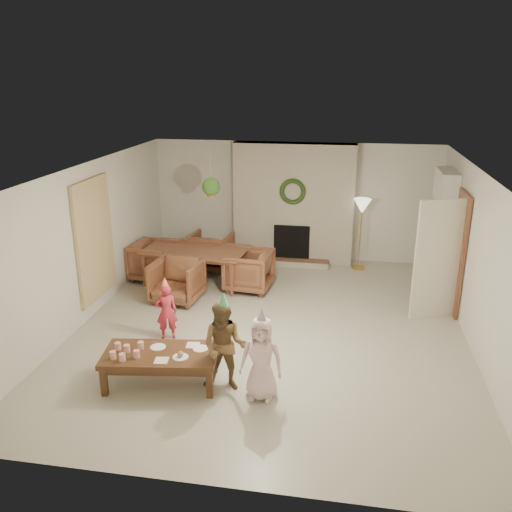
% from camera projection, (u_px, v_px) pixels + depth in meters
% --- Properties ---
extents(floor, '(7.00, 7.00, 0.00)m').
position_uv_depth(floor, '(270.00, 327.00, 8.46)').
color(floor, '#B7B29E').
rests_on(floor, ground).
extents(ceiling, '(7.00, 7.00, 0.00)m').
position_uv_depth(ceiling, '(272.00, 171.00, 7.64)').
color(ceiling, white).
rests_on(ceiling, wall_back).
extents(wall_back, '(7.00, 0.00, 7.00)m').
position_uv_depth(wall_back, '(294.00, 201.00, 11.31)').
color(wall_back, silver).
rests_on(wall_back, floor).
extents(wall_front, '(7.00, 0.00, 7.00)m').
position_uv_depth(wall_front, '(216.00, 375.00, 4.79)').
color(wall_front, silver).
rests_on(wall_front, floor).
extents(wall_left, '(0.00, 7.00, 7.00)m').
position_uv_depth(wall_left, '(86.00, 243.00, 8.53)').
color(wall_left, silver).
rests_on(wall_left, floor).
extents(wall_right, '(0.00, 7.00, 7.00)m').
position_uv_depth(wall_right, '(479.00, 264.00, 7.57)').
color(wall_right, silver).
rests_on(wall_right, floor).
extents(fireplace_mass, '(2.50, 0.40, 2.50)m').
position_uv_depth(fireplace_mass, '(293.00, 203.00, 11.12)').
color(fireplace_mass, brown).
rests_on(fireplace_mass, floor).
extents(fireplace_hearth, '(1.60, 0.30, 0.12)m').
position_uv_depth(fireplace_hearth, '(290.00, 262.00, 11.18)').
color(fireplace_hearth, '#5A2C18').
rests_on(fireplace_hearth, floor).
extents(fireplace_firebox, '(0.75, 0.12, 0.75)m').
position_uv_depth(fireplace_firebox, '(292.00, 242.00, 11.22)').
color(fireplace_firebox, black).
rests_on(fireplace_firebox, floor).
extents(fireplace_wreath, '(0.54, 0.10, 0.54)m').
position_uv_depth(fireplace_wreath, '(293.00, 192.00, 10.81)').
color(fireplace_wreath, '#203C16').
rests_on(fireplace_wreath, fireplace_mass).
extents(floor_lamp_base, '(0.27, 0.27, 0.03)m').
position_uv_depth(floor_lamp_base, '(358.00, 267.00, 11.02)').
color(floor_lamp_base, gold).
rests_on(floor_lamp_base, floor).
extents(floor_lamp_post, '(0.03, 0.03, 1.32)m').
position_uv_depth(floor_lamp_post, '(360.00, 237.00, 10.80)').
color(floor_lamp_post, gold).
rests_on(floor_lamp_post, floor).
extents(floor_lamp_shade, '(0.35, 0.35, 0.29)m').
position_uv_depth(floor_lamp_shade, '(362.00, 206.00, 10.60)').
color(floor_lamp_shade, beige).
rests_on(floor_lamp_shade, floor_lamp_post).
extents(bookshelf_carcass, '(0.30, 1.00, 2.20)m').
position_uv_depth(bookshelf_carcass, '(441.00, 230.00, 9.79)').
color(bookshelf_carcass, white).
rests_on(bookshelf_carcass, floor).
extents(bookshelf_shelf_a, '(0.30, 0.92, 0.03)m').
position_uv_depth(bookshelf_shelf_a, '(436.00, 263.00, 10.00)').
color(bookshelf_shelf_a, white).
rests_on(bookshelf_shelf_a, bookshelf_carcass).
extents(bookshelf_shelf_b, '(0.30, 0.92, 0.03)m').
position_uv_depth(bookshelf_shelf_b, '(438.00, 243.00, 9.87)').
color(bookshelf_shelf_b, white).
rests_on(bookshelf_shelf_b, bookshelf_carcass).
extents(bookshelf_shelf_c, '(0.30, 0.92, 0.03)m').
position_uv_depth(bookshelf_shelf_c, '(441.00, 222.00, 9.74)').
color(bookshelf_shelf_c, white).
rests_on(bookshelf_shelf_c, bookshelf_carcass).
extents(bookshelf_shelf_d, '(0.30, 0.92, 0.03)m').
position_uv_depth(bookshelf_shelf_d, '(443.00, 201.00, 9.61)').
color(bookshelf_shelf_d, white).
rests_on(bookshelf_shelf_d, bookshelf_carcass).
extents(books_row_lower, '(0.20, 0.40, 0.24)m').
position_uv_depth(books_row_lower, '(437.00, 258.00, 9.82)').
color(books_row_lower, '#B82231').
rests_on(books_row_lower, bookshelf_shelf_a).
extents(books_row_mid, '(0.20, 0.44, 0.24)m').
position_uv_depth(books_row_mid, '(438.00, 235.00, 9.87)').
color(books_row_mid, '#293D99').
rests_on(books_row_mid, bookshelf_shelf_b).
extents(books_row_upper, '(0.20, 0.36, 0.22)m').
position_uv_depth(books_row_upper, '(441.00, 216.00, 9.61)').
color(books_row_upper, '#A26022').
rests_on(books_row_upper, bookshelf_shelf_c).
extents(door_frame, '(0.05, 0.86, 2.04)m').
position_uv_depth(door_frame, '(458.00, 253.00, 8.77)').
color(door_frame, brown).
rests_on(door_frame, floor).
extents(door_leaf, '(0.77, 0.32, 2.00)m').
position_uv_depth(door_leaf, '(438.00, 260.00, 8.48)').
color(door_leaf, beige).
rests_on(door_leaf, floor).
extents(curtain_panel, '(0.06, 1.20, 2.00)m').
position_uv_depth(curtain_panel, '(94.00, 239.00, 8.71)').
color(curtain_panel, beige).
rests_on(curtain_panel, wall_left).
extents(dining_table, '(2.04, 1.28, 0.68)m').
position_uv_depth(dining_table, '(195.00, 267.00, 10.12)').
color(dining_table, brown).
rests_on(dining_table, floor).
extents(dining_chair_near, '(0.89, 0.91, 0.75)m').
position_uv_depth(dining_chair_near, '(177.00, 281.00, 9.34)').
color(dining_chair_near, brown).
rests_on(dining_chair_near, floor).
extents(dining_chair_far, '(0.89, 0.91, 0.75)m').
position_uv_depth(dining_chair_far, '(211.00, 251.00, 10.89)').
color(dining_chair_far, brown).
rests_on(dining_chair_far, floor).
extents(dining_chair_left, '(0.91, 0.89, 0.75)m').
position_uv_depth(dining_chair_left, '(154.00, 261.00, 10.33)').
color(dining_chair_left, brown).
rests_on(dining_chair_left, floor).
extents(dining_chair_right, '(0.91, 0.89, 0.75)m').
position_uv_depth(dining_chair_right, '(249.00, 270.00, 9.84)').
color(dining_chair_right, brown).
rests_on(dining_chair_right, floor).
extents(hanging_plant_cord, '(0.01, 0.01, 0.70)m').
position_uv_depth(hanging_plant_cord, '(211.00, 174.00, 9.36)').
color(hanging_plant_cord, tan).
rests_on(hanging_plant_cord, ceiling).
extents(hanging_plant_pot, '(0.16, 0.16, 0.12)m').
position_uv_depth(hanging_plant_pot, '(211.00, 193.00, 9.48)').
color(hanging_plant_pot, '#9B5232').
rests_on(hanging_plant_pot, hanging_plant_cord).
extents(hanging_plant_foliage, '(0.32, 0.32, 0.32)m').
position_uv_depth(hanging_plant_foliage, '(211.00, 187.00, 9.44)').
color(hanging_plant_foliage, '#27511B').
rests_on(hanging_plant_foliage, hanging_plant_pot).
extents(coffee_table_top, '(1.54, 0.92, 0.07)m').
position_uv_depth(coffee_table_top, '(160.00, 355.00, 6.80)').
color(coffee_table_top, '#50301A').
rests_on(coffee_table_top, floor).
extents(coffee_table_apron, '(1.42, 0.80, 0.09)m').
position_uv_depth(coffee_table_apron, '(161.00, 360.00, 6.83)').
color(coffee_table_apron, '#50301A').
rests_on(coffee_table_apron, floor).
extents(coffee_leg_fl, '(0.09, 0.09, 0.38)m').
position_uv_depth(coffee_leg_fl, '(104.00, 382.00, 6.61)').
color(coffee_leg_fl, '#50301A').
rests_on(coffee_leg_fl, floor).
extents(coffee_leg_fr, '(0.09, 0.09, 0.38)m').
position_uv_depth(coffee_leg_fr, '(210.00, 384.00, 6.58)').
color(coffee_leg_fr, '#50301A').
rests_on(coffee_leg_fr, floor).
extents(coffee_leg_bl, '(0.09, 0.09, 0.38)m').
position_uv_depth(coffee_leg_bl, '(117.00, 358.00, 7.18)').
color(coffee_leg_bl, '#50301A').
rests_on(coffee_leg_bl, floor).
extents(coffee_leg_br, '(0.09, 0.09, 0.38)m').
position_uv_depth(coffee_leg_br, '(215.00, 359.00, 7.14)').
color(coffee_leg_br, '#50301A').
rests_on(coffee_leg_br, floor).
extents(cup_a, '(0.09, 0.09, 0.10)m').
position_uv_depth(cup_a, '(113.00, 355.00, 6.63)').
color(cup_a, white).
rests_on(cup_a, coffee_table_top).
extents(cup_b, '(0.09, 0.09, 0.10)m').
position_uv_depth(cup_b, '(118.00, 346.00, 6.84)').
color(cup_b, white).
rests_on(cup_b, coffee_table_top).
extents(cup_c, '(0.09, 0.09, 0.10)m').
position_uv_depth(cup_c, '(122.00, 357.00, 6.58)').
color(cup_c, white).
rests_on(cup_c, coffee_table_top).
extents(cup_d, '(0.09, 0.09, 0.10)m').
position_uv_depth(cup_d, '(127.00, 349.00, 6.79)').
color(cup_d, white).
rests_on(cup_d, coffee_table_top).
extents(cup_e, '(0.09, 0.09, 0.10)m').
position_uv_depth(cup_e, '(137.00, 354.00, 6.66)').
color(cup_e, white).
rests_on(cup_e, coffee_table_top).
extents(cup_f, '(0.09, 0.09, 0.10)m').
position_uv_depth(cup_f, '(141.00, 345.00, 6.87)').
color(cup_f, white).
rests_on(cup_f, coffee_table_top).
extents(plate_a, '(0.23, 0.23, 0.01)m').
position_uv_depth(plate_a, '(158.00, 347.00, 6.92)').
color(plate_a, white).
rests_on(plate_a, coffee_table_top).
extents(plate_b, '(0.23, 0.23, 0.01)m').
position_uv_depth(plate_b, '(181.00, 357.00, 6.68)').
color(plate_b, white).
rests_on(plate_b, coffee_table_top).
extents(plate_c, '(0.23, 0.23, 0.01)m').
position_uv_depth(plate_c, '(201.00, 349.00, 6.88)').
color(plate_c, white).
rests_on(plate_c, coffee_table_top).
extents(food_scoop, '(0.09, 0.09, 0.08)m').
position_uv_depth(food_scoop, '(180.00, 354.00, 6.66)').
color(food_scoop, tan).
rests_on(food_scoop, plate_b).
extents(napkin_left, '(0.19, 0.19, 0.01)m').
position_uv_depth(napkin_left, '(161.00, 360.00, 6.60)').
color(napkin_left, '#F4B4C6').
rests_on(napkin_left, coffee_table_top).
extents(napkin_right, '(0.19, 0.19, 0.01)m').
position_uv_depth(napkin_right, '(193.00, 345.00, 6.97)').
color(napkin_right, '#F4B4C6').
rests_on(napkin_right, coffee_table_top).
extents(child_red, '(0.37, 0.31, 0.88)m').
position_uv_depth(child_red, '(167.00, 312.00, 7.98)').
color(child_red, '#C2293B').
rests_on(child_red, floor).
extents(party_hat_red, '(0.12, 0.12, 0.17)m').
position_uv_depth(party_hat_red, '(165.00, 282.00, 7.82)').
color(party_hat_red, gold).
rests_on(party_hat_red, child_red).
extents(child_plaid, '(0.59, 0.47, 1.19)m').
position_uv_depth(child_plaid, '(224.00, 346.00, 6.64)').
color(child_plaid, brown).
rests_on(child_plaid, floor).
extents(party_hat_plaid, '(0.18, 0.18, 0.19)m').
position_uv_depth(party_hat_plaid, '(223.00, 300.00, 6.44)').
color(party_hat_plaid, '#4BB06E').
rests_on(party_hat_plaid, child_plaid).
extents(child_pink, '(0.55, 0.38, 1.08)m').
position_uv_depth(child_pink, '(261.00, 359.00, 6.46)').
color(child_pink, '#FDCAD1').
rests_on(child_pink, floor).
extents(party_hat_pink, '(0.17, 0.17, 0.19)m').
position_uv_depth(party_hat_pink, '(262.00, 315.00, 6.27)').
color(party_hat_pink, '#A9A9B0').
rests_on(party_hat_pink, child_pink).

